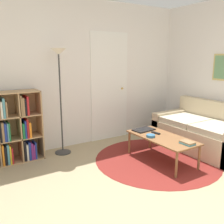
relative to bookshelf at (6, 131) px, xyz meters
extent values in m
plane|color=tan|center=(1.34, -2.55, -0.51)|extent=(14.00, 14.00, 0.00)
cube|color=silver|center=(1.34, 0.22, 0.79)|extent=(7.28, 0.05, 2.60)
cube|color=white|center=(1.95, 0.18, 0.52)|extent=(0.81, 0.02, 2.06)
sphere|color=tan|center=(2.23, 0.16, 0.47)|extent=(0.04, 0.04, 0.04)
cube|color=silver|center=(3.51, -1.18, 0.79)|extent=(0.05, 5.74, 2.60)
cylinder|color=maroon|center=(2.02, -1.14, -0.51)|extent=(1.96, 1.96, 0.01)
cube|color=tan|center=(0.51, 0.00, 0.04)|extent=(0.02, 0.34, 1.10)
cube|color=tan|center=(0.03, 0.00, 0.58)|extent=(0.98, 0.34, 0.02)
cube|color=tan|center=(0.03, 0.00, -0.50)|extent=(0.98, 0.34, 0.02)
cube|color=tan|center=(0.03, 0.16, 0.04)|extent=(0.98, 0.02, 1.10)
cube|color=tan|center=(0.19, 0.00, 0.04)|extent=(0.02, 0.32, 1.06)
cube|color=tan|center=(0.03, 0.00, -0.14)|extent=(0.94, 0.32, 0.02)
cube|color=tan|center=(0.03, 0.00, 0.21)|extent=(0.94, 0.32, 0.02)
cube|color=orange|center=(-0.10, -0.06, -0.34)|extent=(0.03, 0.21, 0.31)
cube|color=black|center=(-0.06, -0.06, -0.35)|extent=(0.03, 0.21, 0.29)
cube|color=teal|center=(-0.02, -0.04, -0.34)|extent=(0.03, 0.24, 0.31)
cube|color=gold|center=(0.01, -0.06, -0.35)|extent=(0.02, 0.21, 0.28)
cube|color=#B21E23|center=(0.03, -0.06, -0.37)|extent=(0.02, 0.21, 0.25)
cube|color=black|center=(0.22, -0.03, -0.34)|extent=(0.03, 0.27, 0.32)
cube|color=silver|center=(0.25, -0.05, -0.37)|extent=(0.03, 0.22, 0.26)
cube|color=navy|center=(0.29, -0.03, -0.35)|extent=(0.03, 0.26, 0.29)
cube|color=#7F287A|center=(0.33, -0.05, -0.36)|extent=(0.03, 0.22, 0.26)
cube|color=#7F287A|center=(0.36, -0.04, -0.38)|extent=(0.02, 0.24, 0.24)
cube|color=navy|center=(0.38, -0.06, -0.36)|extent=(0.02, 0.20, 0.27)
cube|color=black|center=(-0.10, -0.06, 0.02)|extent=(0.02, 0.22, 0.30)
cube|color=olive|center=(-0.07, -0.03, 0.01)|extent=(0.03, 0.26, 0.29)
cube|color=navy|center=(-0.03, -0.06, 0.00)|extent=(0.03, 0.21, 0.27)
cube|color=teal|center=(0.00, -0.07, 0.00)|extent=(0.02, 0.19, 0.27)
cube|color=#196B38|center=(0.02, -0.05, 0.00)|extent=(0.02, 0.22, 0.27)
cube|color=#196B38|center=(0.22, -0.03, -0.01)|extent=(0.03, 0.27, 0.24)
cube|color=navy|center=(0.25, -0.04, 0.00)|extent=(0.02, 0.24, 0.27)
cube|color=#B21E23|center=(0.28, -0.03, 0.01)|extent=(0.03, 0.27, 0.29)
cube|color=orange|center=(0.32, -0.06, -0.01)|extent=(0.03, 0.20, 0.24)
cube|color=silver|center=(-0.06, -0.06, 0.34)|extent=(0.03, 0.21, 0.24)
cube|color=teal|center=(-0.03, -0.07, 0.37)|extent=(0.03, 0.19, 0.29)
cube|color=olive|center=(0.01, -0.03, 0.34)|extent=(0.02, 0.27, 0.24)
cube|color=olive|center=(0.22, -0.04, 0.38)|extent=(0.02, 0.24, 0.31)
cube|color=olive|center=(0.25, -0.04, 0.36)|extent=(0.03, 0.24, 0.27)
cube|color=black|center=(0.28, -0.06, 0.35)|extent=(0.02, 0.21, 0.25)
cube|color=#B21E23|center=(0.31, -0.04, 0.37)|extent=(0.03, 0.25, 0.29)
cylinder|color=#333333|center=(0.85, -0.07, -0.51)|extent=(0.27, 0.27, 0.01)
cylinder|color=#333333|center=(0.85, -0.07, 0.35)|extent=(0.02, 0.02, 1.63)
cone|color=white|center=(0.85, -0.07, 1.17)|extent=(0.25, 0.25, 0.10)
cube|color=#CCB793|center=(3.01, -1.23, -0.31)|extent=(0.91, 1.67, 0.41)
cube|color=#CCB793|center=(3.38, -1.23, -0.10)|extent=(0.16, 1.67, 0.82)
cube|color=#CCB793|center=(3.01, -0.47, -0.24)|extent=(0.91, 0.16, 0.55)
cube|color=beige|center=(2.93, -1.57, -0.05)|extent=(0.71, 0.66, 0.10)
cube|color=beige|center=(2.93, -0.89, -0.05)|extent=(0.71, 0.66, 0.10)
cube|color=brown|center=(2.04, -1.22, -0.13)|extent=(0.54, 1.15, 0.02)
cylinder|color=brown|center=(1.81, -1.75, -0.33)|extent=(0.04, 0.04, 0.37)
cylinder|color=brown|center=(1.81, -0.68, -0.33)|extent=(0.04, 0.04, 0.37)
cylinder|color=brown|center=(2.27, -1.75, -0.33)|extent=(0.04, 0.04, 0.37)
cylinder|color=brown|center=(2.27, -0.68, -0.33)|extent=(0.04, 0.04, 0.37)
cube|color=black|center=(2.02, -0.80, -0.11)|extent=(0.38, 0.25, 0.02)
cylinder|color=teal|center=(1.88, -1.14, -0.10)|extent=(0.13, 0.13, 0.04)
cube|color=teal|center=(2.10, -1.66, -0.11)|extent=(0.14, 0.19, 0.02)
cube|color=olive|center=(2.11, -1.66, -0.09)|extent=(0.14, 0.19, 0.02)
cube|color=black|center=(2.07, -1.05, -0.11)|extent=(0.06, 0.16, 0.02)
camera|label=1|loc=(-0.59, -3.91, 1.09)|focal=40.00mm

